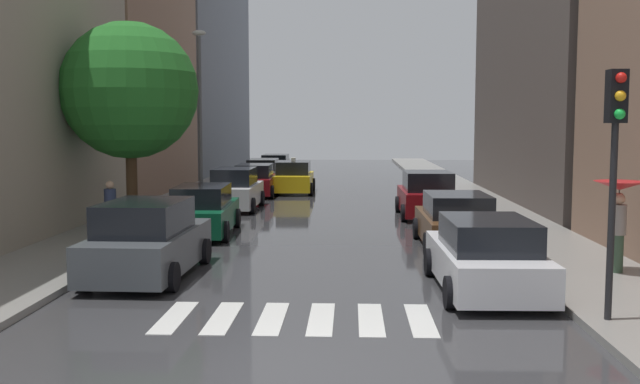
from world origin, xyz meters
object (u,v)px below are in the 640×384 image
at_px(lamp_post_left, 200,104).
at_px(parked_car_right_nearest, 486,257).
at_px(parked_car_left_nearest, 148,241).
at_px(pedestrian_foreground, 619,204).
at_px(street_tree_left, 130,91).
at_px(parked_car_left_fifth, 263,173).
at_px(traffic_light_right_corner, 615,139).
at_px(parked_car_left_second, 203,211).
at_px(parked_car_left_third, 235,190).
at_px(parked_car_left_fourth, 255,181).
at_px(parked_car_right_second, 456,222).
at_px(parked_car_left_sixth, 276,167).
at_px(pedestrian_near_tree, 110,207).
at_px(parked_car_right_third, 427,196).
at_px(taxi_midroad, 294,178).

bearing_deg(lamp_post_left, parked_car_right_nearest, -59.40).
height_order(parked_car_left_nearest, pedestrian_foreground, pedestrian_foreground).
bearing_deg(pedestrian_foreground, street_tree_left, 41.68).
xyz_separation_m(parked_car_left_fifth, traffic_light_right_corner, (9.40, -27.70, 2.55)).
height_order(parked_car_left_second, parked_car_left_third, parked_car_left_third).
distance_m(parked_car_left_fourth, pedestrian_foreground, 21.23).
height_order(parked_car_left_second, pedestrian_foreground, pedestrian_foreground).
distance_m(parked_car_left_fifth, parked_car_right_second, 21.19).
bearing_deg(parked_car_left_fourth, traffic_light_right_corner, -158.73).
bearing_deg(parked_car_left_fourth, parked_car_left_nearest, 178.93).
relative_size(parked_car_left_fifth, parked_car_left_sixth, 1.07).
bearing_deg(parked_car_left_fifth, parked_car_right_nearest, -163.74).
height_order(pedestrian_near_tree, lamp_post_left, lamp_post_left).
bearing_deg(parked_car_left_sixth, parked_car_left_fifth, 179.47).
bearing_deg(pedestrian_foreground, parked_car_left_sixth, -1.80).
bearing_deg(parked_car_left_fifth, pedestrian_near_tree, 171.77).
bearing_deg(parked_car_left_fifth, parked_car_left_second, 179.75).
relative_size(parked_car_right_second, pedestrian_near_tree, 2.66).
xyz_separation_m(parked_car_left_third, pedestrian_near_tree, (-2.56, -7.81, 0.22)).
height_order(parked_car_right_third, lamp_post_left, lamp_post_left).
bearing_deg(pedestrian_foreground, taxi_midroad, 2.43).
height_order(parked_car_left_nearest, lamp_post_left, lamp_post_left).
relative_size(parked_car_left_nearest, parked_car_left_fifth, 0.98).
distance_m(parked_car_left_sixth, lamp_post_left, 16.02).
height_order(parked_car_left_sixth, lamp_post_left, lamp_post_left).
relative_size(parked_car_right_nearest, pedestrian_foreground, 2.20).
distance_m(parked_car_right_third, pedestrian_near_tree, 11.72).
bearing_deg(taxi_midroad, street_tree_left, 161.76).
height_order(parked_car_left_third, parked_car_right_nearest, parked_car_left_third).
relative_size(parked_car_left_fifth, parked_car_right_nearest, 1.03).
bearing_deg(parked_car_left_fourth, street_tree_left, 167.05).
bearing_deg(parked_car_left_second, parked_car_left_fourth, -2.55).
bearing_deg(street_tree_left, pedestrian_near_tree, -95.41).
xyz_separation_m(parked_car_left_second, taxi_midroad, (1.79, 13.85, 0.02)).
bearing_deg(parked_car_right_third, lamp_post_left, 67.50).
xyz_separation_m(parked_car_left_fourth, parked_car_right_third, (7.58, -7.61, 0.07)).
distance_m(pedestrian_foreground, street_tree_left, 15.05).
distance_m(pedestrian_near_tree, traffic_light_right_corner, 14.97).
bearing_deg(taxi_midroad, parked_car_right_third, -148.37).
xyz_separation_m(parked_car_right_second, street_tree_left, (-10.17, 2.57, 3.86)).
xyz_separation_m(parked_car_left_nearest, parked_car_left_sixth, (-0.19, 30.21, -0.10)).
distance_m(parked_car_left_nearest, parked_car_left_fourth, 18.51).
xyz_separation_m(parked_car_right_second, pedestrian_near_tree, (-10.33, 0.90, 0.28)).
bearing_deg(taxi_midroad, pedestrian_foreground, -156.21).
height_order(parked_car_left_fifth, lamp_post_left, lamp_post_left).
bearing_deg(taxi_midroad, parked_car_left_fifth, 27.62).
relative_size(taxi_midroad, pedestrian_foreground, 2.08).
relative_size(parked_car_left_third, parked_car_right_second, 0.98).
distance_m(parked_car_left_fifth, parked_car_right_third, 15.16).
xyz_separation_m(parked_car_right_nearest, pedestrian_near_tree, (-10.16, 6.31, 0.27)).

